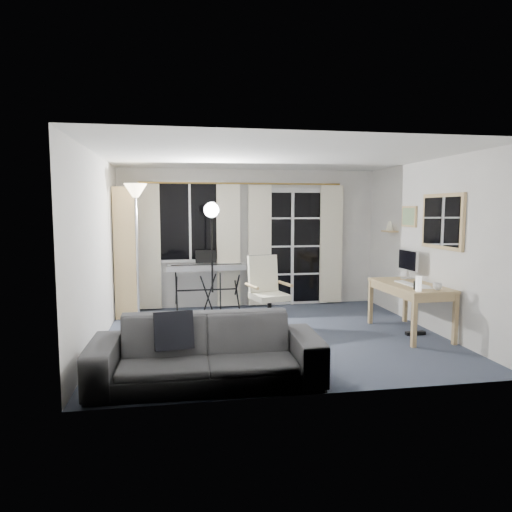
{
  "coord_description": "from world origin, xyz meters",
  "views": [
    {
      "loc": [
        -1.25,
        -5.93,
        1.72
      ],
      "look_at": [
        -0.18,
        0.35,
        1.06
      ],
      "focal_mm": 32.0,
      "sensor_mm": 36.0,
      "label": 1
    }
  ],
  "objects_px": {
    "studio_light": "(212,224)",
    "office_chair": "(266,286)",
    "sofa": "(206,340)",
    "monitor": "(408,261)",
    "keyboard_piano": "(207,268)",
    "bookshelf": "(124,254)",
    "torchiere_lamp": "(136,212)",
    "mug": "(437,286)",
    "desk": "(410,290)"
  },
  "relations": [
    {
      "from": "torchiere_lamp",
      "to": "sofa",
      "type": "bearing_deg",
      "value": -71.26
    },
    {
      "from": "studio_light",
      "to": "sofa",
      "type": "height_order",
      "value": "studio_light"
    },
    {
      "from": "studio_light",
      "to": "torchiere_lamp",
      "type": "bearing_deg",
      "value": -172.04
    },
    {
      "from": "sofa",
      "to": "keyboard_piano",
      "type": "bearing_deg",
      "value": 87.78
    },
    {
      "from": "mug",
      "to": "keyboard_piano",
      "type": "bearing_deg",
      "value": 139.22
    },
    {
      "from": "bookshelf",
      "to": "studio_light",
      "type": "xyz_separation_m",
      "value": [
        1.38,
        -0.69,
        0.52
      ]
    },
    {
      "from": "desk",
      "to": "mug",
      "type": "height_order",
      "value": "mug"
    },
    {
      "from": "bookshelf",
      "to": "keyboard_piano",
      "type": "distance_m",
      "value": 1.36
    },
    {
      "from": "monitor",
      "to": "keyboard_piano",
      "type": "bearing_deg",
      "value": 151.56
    },
    {
      "from": "office_chair",
      "to": "mug",
      "type": "distance_m",
      "value": 2.27
    },
    {
      "from": "studio_light",
      "to": "sofa",
      "type": "relative_size",
      "value": 0.82
    },
    {
      "from": "office_chair",
      "to": "sofa",
      "type": "height_order",
      "value": "office_chair"
    },
    {
      "from": "bookshelf",
      "to": "torchiere_lamp",
      "type": "height_order",
      "value": "torchiere_lamp"
    },
    {
      "from": "desk",
      "to": "monitor",
      "type": "relative_size",
      "value": 2.63
    },
    {
      "from": "desk",
      "to": "office_chair",
      "type": "bearing_deg",
      "value": 162.9
    },
    {
      "from": "bookshelf",
      "to": "monitor",
      "type": "height_order",
      "value": "bookshelf"
    },
    {
      "from": "bookshelf",
      "to": "desk",
      "type": "height_order",
      "value": "bookshelf"
    },
    {
      "from": "monitor",
      "to": "mug",
      "type": "xyz_separation_m",
      "value": [
        -0.1,
        -0.95,
        -0.2
      ]
    },
    {
      "from": "keyboard_piano",
      "to": "office_chair",
      "type": "height_order",
      "value": "office_chair"
    },
    {
      "from": "keyboard_piano",
      "to": "mug",
      "type": "bearing_deg",
      "value": -42.63
    },
    {
      "from": "torchiere_lamp",
      "to": "office_chair",
      "type": "height_order",
      "value": "torchiere_lamp"
    },
    {
      "from": "studio_light",
      "to": "bookshelf",
      "type": "bearing_deg",
      "value": 158.35
    },
    {
      "from": "bookshelf",
      "to": "sofa",
      "type": "height_order",
      "value": "bookshelf"
    },
    {
      "from": "bookshelf",
      "to": "keyboard_piano",
      "type": "xyz_separation_m",
      "value": [
        1.33,
        -0.04,
        -0.25
      ]
    },
    {
      "from": "studio_light",
      "to": "desk",
      "type": "relative_size",
      "value": 1.42
    },
    {
      "from": "torchiere_lamp",
      "to": "monitor",
      "type": "height_order",
      "value": "torchiere_lamp"
    },
    {
      "from": "torchiere_lamp",
      "to": "keyboard_piano",
      "type": "xyz_separation_m",
      "value": [
        1.06,
        0.71,
        -0.95
      ]
    },
    {
      "from": "bookshelf",
      "to": "monitor",
      "type": "distance_m",
      "value": 4.45
    },
    {
      "from": "office_chair",
      "to": "monitor",
      "type": "height_order",
      "value": "monitor"
    },
    {
      "from": "torchiere_lamp",
      "to": "mug",
      "type": "xyz_separation_m",
      "value": [
        3.84,
        -1.68,
        -0.93
      ]
    },
    {
      "from": "bookshelf",
      "to": "office_chair",
      "type": "relative_size",
      "value": 1.94
    },
    {
      "from": "monitor",
      "to": "sofa",
      "type": "relative_size",
      "value": 0.22
    },
    {
      "from": "studio_light",
      "to": "monitor",
      "type": "distance_m",
      "value": 2.98
    },
    {
      "from": "torchiere_lamp",
      "to": "keyboard_piano",
      "type": "distance_m",
      "value": 1.59
    },
    {
      "from": "studio_light",
      "to": "office_chair",
      "type": "distance_m",
      "value": 1.33
    },
    {
      "from": "bookshelf",
      "to": "monitor",
      "type": "bearing_deg",
      "value": -21.85
    },
    {
      "from": "office_chair",
      "to": "monitor",
      "type": "relative_size",
      "value": 2.12
    },
    {
      "from": "studio_light",
      "to": "office_chair",
      "type": "xyz_separation_m",
      "value": [
        0.7,
        -0.71,
        -0.87
      ]
    },
    {
      "from": "torchiere_lamp",
      "to": "mug",
      "type": "height_order",
      "value": "torchiere_lamp"
    },
    {
      "from": "torchiere_lamp",
      "to": "desk",
      "type": "bearing_deg",
      "value": -17.53
    },
    {
      "from": "keyboard_piano",
      "to": "bookshelf",
      "type": "bearing_deg",
      "value": 176.5
    },
    {
      "from": "bookshelf",
      "to": "keyboard_piano",
      "type": "relative_size",
      "value": 1.55
    },
    {
      "from": "sofa",
      "to": "desk",
      "type": "bearing_deg",
      "value": 26.61
    },
    {
      "from": "office_chair",
      "to": "mug",
      "type": "height_order",
      "value": "office_chair"
    },
    {
      "from": "studio_light",
      "to": "office_chair",
      "type": "bearing_deg",
      "value": -40.66
    },
    {
      "from": "office_chair",
      "to": "mug",
      "type": "bearing_deg",
      "value": -41.39
    },
    {
      "from": "desk",
      "to": "torchiere_lamp",
      "type": "bearing_deg",
      "value": 160.69
    },
    {
      "from": "office_chair",
      "to": "sofa",
      "type": "relative_size",
      "value": 0.47
    },
    {
      "from": "desk",
      "to": "mug",
      "type": "xyz_separation_m",
      "value": [
        0.1,
        -0.5,
        0.14
      ]
    },
    {
      "from": "office_chair",
      "to": "desk",
      "type": "distance_m",
      "value": 1.99
    }
  ]
}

